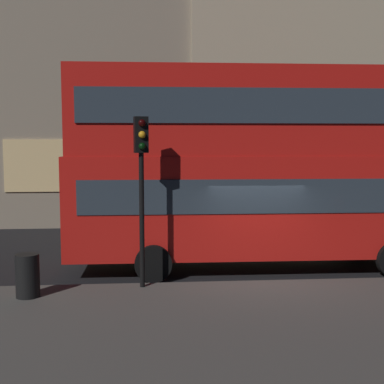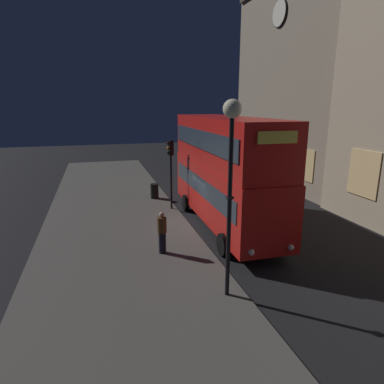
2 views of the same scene
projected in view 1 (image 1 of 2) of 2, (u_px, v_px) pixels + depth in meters
ground_plane at (255, 279)px, 13.50m from camera, size 80.00×80.00×0.00m
sidewalk_slab at (303, 339)px, 9.24m from camera, size 44.00×7.45×0.12m
building_with_clock at (48, 32)px, 23.96m from camera, size 14.70×7.47×17.55m
building_plain_facade at (345, 51)px, 25.01m from camera, size 15.73×7.61×16.18m
double_decker_bus at (255, 160)px, 14.40m from camera, size 10.65×3.01×5.62m
traffic_light_near_kerb at (141, 166)px, 12.05m from camera, size 0.36×0.39×4.10m
litter_bin at (28, 276)px, 11.51m from camera, size 0.54×0.54×0.98m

